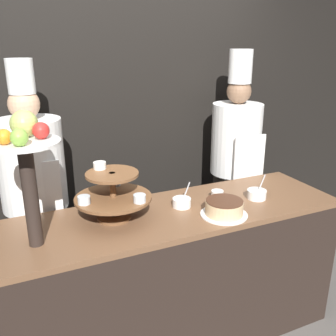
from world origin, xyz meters
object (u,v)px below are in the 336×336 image
object	(u,v)px
cake_round	(224,208)
chef_left	(35,191)
serving_bowl_near	(257,194)
serving_bowl_far	(182,202)
cup_white	(217,195)
chef_center_left	(235,159)
fruit_pedestal	(26,155)
tiered_stand	(113,193)

from	to	relation	value
cake_round	chef_left	world-z (taller)	chef_left
serving_bowl_near	serving_bowl_far	bearing A→B (deg)	170.13
cup_white	cake_round	bearing A→B (deg)	-111.88
serving_bowl_far	chef_center_left	xyz separation A→B (m)	(0.74, 0.51, 0.05)
serving_bowl_near	chef_center_left	distance (m)	0.64
chef_center_left	cup_white	bearing A→B (deg)	-133.54
cake_round	serving_bowl_far	distance (m)	0.28
fruit_pedestal	chef_center_left	distance (m)	1.77
cake_round	serving_bowl_near	distance (m)	0.36
tiered_stand	cup_white	bearing A→B (deg)	-0.84
serving_bowl_near	cup_white	bearing A→B (deg)	157.71
fruit_pedestal	cake_round	bearing A→B (deg)	-6.86
cake_round	chef_left	bearing A→B (deg)	144.40
fruit_pedestal	chef_center_left	bearing A→B (deg)	20.11
serving_bowl_near	chef_left	distance (m)	1.47
fruit_pedestal	serving_bowl_far	xyz separation A→B (m)	(0.88, 0.09, -0.45)
cake_round	chef_left	xyz separation A→B (m)	(-1.01, 0.72, 0.01)
cup_white	fruit_pedestal	bearing A→B (deg)	-175.15
cup_white	chef_center_left	world-z (taller)	chef_center_left
cake_round	serving_bowl_far	world-z (taller)	serving_bowl_far
fruit_pedestal	chef_left	world-z (taller)	chef_left
cup_white	serving_bowl_far	distance (m)	0.27
cup_white	chef_left	bearing A→B (deg)	155.68
chef_center_left	chef_left	bearing A→B (deg)	-180.00
chef_center_left	serving_bowl_far	bearing A→B (deg)	-145.55
cake_round	chef_center_left	size ratio (longest dim) A/B	0.15
tiered_stand	fruit_pedestal	world-z (taller)	fruit_pedestal
fruit_pedestal	serving_bowl_near	size ratio (longest dim) A/B	4.21
cup_white	serving_bowl_far	size ratio (longest dim) A/B	0.51
tiered_stand	serving_bowl_far	world-z (taller)	tiered_stand
fruit_pedestal	serving_bowl_far	size ratio (longest dim) A/B	4.29
cup_white	chef_left	size ratio (longest dim) A/B	0.04
serving_bowl_far	cup_white	bearing A→B (deg)	2.34
tiered_stand	cup_white	xyz separation A→B (m)	(0.70, -0.01, -0.13)
serving_bowl_far	tiered_stand	bearing A→B (deg)	177.22
serving_bowl_far	chef_left	bearing A→B (deg)	148.58
cake_round	serving_bowl_far	xyz separation A→B (m)	(-0.18, 0.21, -0.02)
cake_round	cup_white	xyz separation A→B (m)	(0.09, 0.22, -0.02)
tiered_stand	serving_bowl_near	size ratio (longest dim) A/B	2.78
cup_white	chef_center_left	size ratio (longest dim) A/B	0.04
tiered_stand	cake_round	size ratio (longest dim) A/B	1.58
tiered_stand	serving_bowl_near	world-z (taller)	tiered_stand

